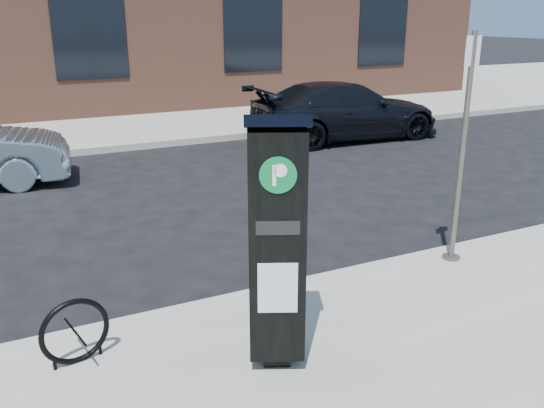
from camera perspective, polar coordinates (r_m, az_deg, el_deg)
ground at (r=6.64m, az=1.96°, el=-8.85°), size 120.00×120.00×0.00m
sidewalk_far at (r=19.62m, az=-17.93°, el=8.84°), size 60.00×12.00×0.15m
curb_near at (r=6.59m, az=2.05°, el=-8.34°), size 60.00×0.12×0.16m
curb_far at (r=13.83m, az=-13.97°, el=5.49°), size 60.00×0.12×0.16m
parking_kiosk at (r=4.69m, az=0.49°, el=-3.68°), size 0.64×0.61×2.19m
sign_pole at (r=7.08m, az=18.32°, el=4.88°), size 0.24×0.22×2.71m
bike_rack at (r=5.32m, az=-18.94°, el=-11.89°), size 0.61×0.16×0.61m
car_dark at (r=14.69m, az=7.27°, el=9.16°), size 4.99×2.19×1.43m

